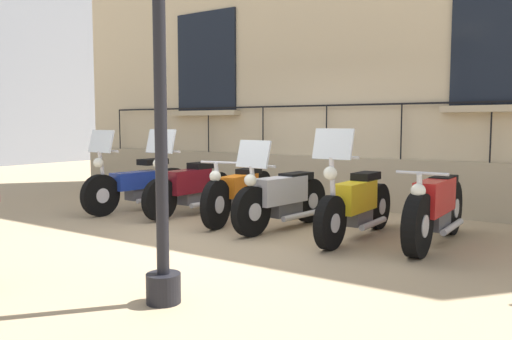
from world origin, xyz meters
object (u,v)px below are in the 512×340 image
motorcycle_maroon (189,187)px  motorcycle_red (436,208)px  motorcycle_yellow (356,204)px  motorcycle_silver (282,198)px  motorcycle_blue (138,184)px  motorcycle_orange (240,193)px

motorcycle_maroon → motorcycle_red: (-0.10, 3.79, -0.01)m
motorcycle_maroon → motorcycle_red: motorcycle_maroon is taller
motorcycle_maroon → motorcycle_yellow: (0.12, 2.87, -0.01)m
motorcycle_maroon → motorcycle_silver: size_ratio=1.02×
motorcycle_blue → motorcycle_orange: size_ratio=1.01×
motorcycle_blue → motorcycle_yellow: size_ratio=1.05×
motorcycle_orange → motorcycle_silver: size_ratio=1.12×
motorcycle_blue → motorcycle_red: motorcycle_blue is taller
motorcycle_blue → motorcycle_red: bearing=92.9°
motorcycle_blue → motorcycle_silver: bearing=90.1°
motorcycle_maroon → motorcycle_silver: bearing=85.8°
motorcycle_silver → motorcycle_yellow: 1.08m
motorcycle_silver → motorcycle_red: size_ratio=0.91×
motorcycle_blue → motorcycle_red: size_ratio=1.03×
motorcycle_orange → motorcycle_yellow: motorcycle_yellow is taller
motorcycle_silver → motorcycle_red: (-0.23, 2.00, 0.00)m
motorcycle_maroon → motorcycle_orange: (-0.07, 0.94, -0.03)m
motorcycle_yellow → motorcycle_red: 0.95m
motorcycle_silver → motorcycle_yellow: motorcycle_yellow is taller
motorcycle_silver → motorcycle_maroon: bearing=-94.2°
motorcycle_yellow → motorcycle_red: motorcycle_yellow is taller
motorcycle_blue → motorcycle_yellow: motorcycle_yellow is taller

